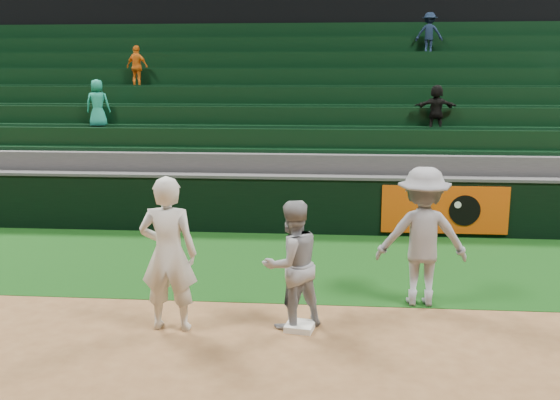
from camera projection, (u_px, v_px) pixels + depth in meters
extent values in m
plane|color=brown|center=(281.00, 328.00, 8.41)|extent=(70.00, 70.00, 0.00)
cube|color=#0D350D|center=(295.00, 262.00, 11.34)|extent=(36.00, 4.20, 0.01)
cube|color=black|center=(318.00, 5.00, 24.26)|extent=(40.00, 12.00, 12.00)
cube|color=white|center=(300.00, 326.00, 8.37)|extent=(0.43, 0.43, 0.08)
imported|color=silver|center=(168.00, 254.00, 8.20)|extent=(0.76, 0.50, 2.08)
imported|color=#91939A|center=(292.00, 264.00, 8.32)|extent=(1.07, 1.02, 1.74)
imported|color=gray|center=(422.00, 237.00, 9.11)|extent=(1.33, 0.78, 2.05)
cube|color=black|center=(301.00, 205.00, 13.37)|extent=(36.00, 0.35, 1.20)
cube|color=#D84C0A|center=(445.00, 210.00, 12.93)|extent=(2.60, 0.05, 1.00)
cylinder|color=black|center=(465.00, 210.00, 12.87)|extent=(0.64, 0.02, 0.64)
cylinder|color=white|center=(458.00, 205.00, 12.84)|extent=(0.14, 0.02, 0.14)
cube|color=#424244|center=(301.00, 177.00, 13.24)|extent=(36.00, 0.40, 0.06)
cube|color=#3C3C3F|center=(303.00, 189.00, 14.03)|extent=(36.00, 0.85, 1.65)
cube|color=black|center=(304.00, 140.00, 14.06)|extent=(36.00, 0.14, 0.50)
cube|color=black|center=(303.00, 150.00, 13.94)|extent=(36.00, 0.45, 0.08)
cube|color=#3C3C3F|center=(305.00, 173.00, 14.81)|extent=(36.00, 0.85, 2.10)
cube|color=black|center=(305.00, 118.00, 14.80)|extent=(36.00, 0.14, 0.50)
cube|color=black|center=(305.00, 127.00, 14.68)|extent=(36.00, 0.45, 0.08)
cube|color=#3C3C3F|center=(306.00, 159.00, 15.60)|extent=(36.00, 0.85, 2.55)
cube|color=black|center=(307.00, 97.00, 15.55)|extent=(36.00, 0.14, 0.50)
cube|color=black|center=(307.00, 106.00, 15.42)|extent=(36.00, 0.45, 0.08)
cube|color=#3C3C3F|center=(308.00, 146.00, 16.38)|extent=(36.00, 0.85, 3.00)
cube|color=black|center=(309.00, 79.00, 16.29)|extent=(36.00, 0.14, 0.50)
cube|color=black|center=(308.00, 87.00, 16.16)|extent=(36.00, 0.45, 0.08)
cube|color=#3C3C3F|center=(309.00, 135.00, 17.17)|extent=(36.00, 0.85, 3.45)
cube|color=black|center=(310.00, 62.00, 17.03)|extent=(36.00, 0.14, 0.50)
cube|color=black|center=(310.00, 69.00, 16.90)|extent=(36.00, 0.45, 0.08)
cube|color=#3C3C3F|center=(310.00, 124.00, 17.96)|extent=(36.00, 0.85, 3.90)
cube|color=black|center=(311.00, 46.00, 17.77)|extent=(36.00, 0.14, 0.50)
cube|color=black|center=(311.00, 53.00, 17.64)|extent=(36.00, 0.45, 0.08)
cube|color=#3C3C3F|center=(311.00, 114.00, 18.74)|extent=(36.00, 0.85, 4.35)
cube|color=black|center=(312.00, 32.00, 18.51)|extent=(36.00, 0.14, 0.50)
cube|color=black|center=(312.00, 39.00, 18.38)|extent=(36.00, 0.45, 0.08)
imported|color=#198E74|center=(98.00, 104.00, 14.86)|extent=(0.60, 0.43, 1.15)
imported|color=orange|center=(137.00, 67.00, 16.31)|extent=(0.70, 0.47, 1.10)
imported|color=black|center=(436.00, 107.00, 14.21)|extent=(0.96, 0.33, 1.03)
imported|color=#0F1D35|center=(429.00, 33.00, 17.15)|extent=(0.79, 0.55, 1.12)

